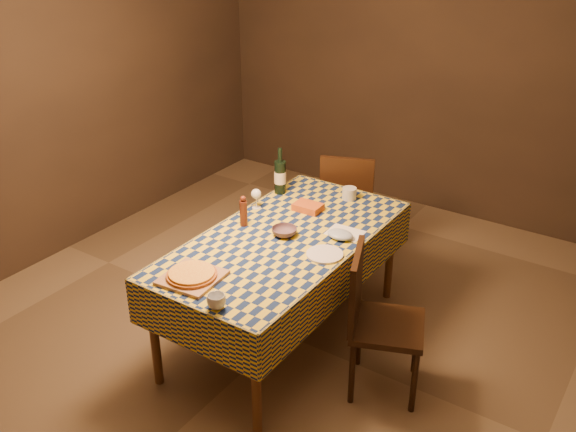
{
  "coord_description": "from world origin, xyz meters",
  "views": [
    {
      "loc": [
        2.02,
        -2.98,
        2.72
      ],
      "look_at": [
        0.0,
        0.05,
        0.9
      ],
      "focal_mm": 40.0,
      "sensor_mm": 36.0,
      "label": 1
    }
  ],
  "objects_px": {
    "wine_bottle": "(280,176)",
    "white_plate": "(325,254)",
    "bowl": "(284,232)",
    "chair_right": "(374,314)",
    "pizza": "(192,274)",
    "chair_far": "(347,200)",
    "dining_table": "(284,247)",
    "cutting_board": "(192,278)"
  },
  "relations": [
    {
      "from": "dining_table",
      "to": "chair_far",
      "type": "height_order",
      "value": "chair_far"
    },
    {
      "from": "wine_bottle",
      "to": "chair_far",
      "type": "xyz_separation_m",
      "value": [
        0.23,
        0.63,
        -0.38
      ]
    },
    {
      "from": "white_plate",
      "to": "chair_far",
      "type": "distance_m",
      "value": 1.36
    },
    {
      "from": "dining_table",
      "to": "pizza",
      "type": "distance_m",
      "value": 0.73
    },
    {
      "from": "cutting_board",
      "to": "pizza",
      "type": "bearing_deg",
      "value": 0.0
    },
    {
      "from": "pizza",
      "to": "wine_bottle",
      "type": "height_order",
      "value": "wine_bottle"
    },
    {
      "from": "dining_table",
      "to": "chair_far",
      "type": "bearing_deg",
      "value": 98.58
    },
    {
      "from": "bowl",
      "to": "wine_bottle",
      "type": "relative_size",
      "value": 0.47
    },
    {
      "from": "cutting_board",
      "to": "chair_right",
      "type": "relative_size",
      "value": 0.34
    },
    {
      "from": "wine_bottle",
      "to": "white_plate",
      "type": "distance_m",
      "value": 0.97
    },
    {
      "from": "dining_table",
      "to": "bowl",
      "type": "bearing_deg",
      "value": 115.41
    },
    {
      "from": "wine_bottle",
      "to": "chair_far",
      "type": "distance_m",
      "value": 0.77
    },
    {
      "from": "white_plate",
      "to": "pizza",
      "type": "bearing_deg",
      "value": -126.94
    },
    {
      "from": "pizza",
      "to": "chair_right",
      "type": "relative_size",
      "value": 0.36
    },
    {
      "from": "bowl",
      "to": "wine_bottle",
      "type": "xyz_separation_m",
      "value": [
        -0.4,
        0.53,
        0.1
      ]
    },
    {
      "from": "bowl",
      "to": "chair_right",
      "type": "height_order",
      "value": "chair_right"
    },
    {
      "from": "pizza",
      "to": "chair_far",
      "type": "xyz_separation_m",
      "value": [
        -0.03,
        1.89,
        -0.28
      ]
    },
    {
      "from": "cutting_board",
      "to": "chair_far",
      "type": "relative_size",
      "value": 0.34
    },
    {
      "from": "chair_far",
      "to": "chair_right",
      "type": "height_order",
      "value": "same"
    },
    {
      "from": "bowl",
      "to": "chair_right",
      "type": "relative_size",
      "value": 0.17
    },
    {
      "from": "chair_far",
      "to": "wine_bottle",
      "type": "bearing_deg",
      "value": -109.91
    },
    {
      "from": "dining_table",
      "to": "chair_right",
      "type": "height_order",
      "value": "chair_right"
    },
    {
      "from": "wine_bottle",
      "to": "bowl",
      "type": "bearing_deg",
      "value": -53.37
    },
    {
      "from": "pizza",
      "to": "wine_bottle",
      "type": "distance_m",
      "value": 1.29
    },
    {
      "from": "cutting_board",
      "to": "white_plate",
      "type": "relative_size",
      "value": 1.39
    },
    {
      "from": "bowl",
      "to": "chair_far",
      "type": "distance_m",
      "value": 1.2
    },
    {
      "from": "wine_bottle",
      "to": "pizza",
      "type": "bearing_deg",
      "value": -78.63
    },
    {
      "from": "dining_table",
      "to": "pizza",
      "type": "bearing_deg",
      "value": -102.24
    },
    {
      "from": "white_plate",
      "to": "chair_right",
      "type": "bearing_deg",
      "value": -9.49
    },
    {
      "from": "dining_table",
      "to": "pizza",
      "type": "relative_size",
      "value": 5.56
    },
    {
      "from": "wine_bottle",
      "to": "chair_far",
      "type": "bearing_deg",
      "value": 70.09
    },
    {
      "from": "wine_bottle",
      "to": "white_plate",
      "type": "relative_size",
      "value": 1.53
    },
    {
      "from": "wine_bottle",
      "to": "chair_right",
      "type": "distance_m",
      "value": 1.37
    },
    {
      "from": "cutting_board",
      "to": "wine_bottle",
      "type": "height_order",
      "value": "wine_bottle"
    },
    {
      "from": "dining_table",
      "to": "chair_far",
      "type": "relative_size",
      "value": 1.98
    },
    {
      "from": "white_plate",
      "to": "wine_bottle",
      "type": "bearing_deg",
      "value": 140.69
    },
    {
      "from": "wine_bottle",
      "to": "dining_table",
      "type": "bearing_deg",
      "value": -53.8
    },
    {
      "from": "dining_table",
      "to": "chair_right",
      "type": "relative_size",
      "value": 1.98
    },
    {
      "from": "pizza",
      "to": "chair_right",
      "type": "bearing_deg",
      "value": 33.91
    },
    {
      "from": "pizza",
      "to": "white_plate",
      "type": "distance_m",
      "value": 0.82
    },
    {
      "from": "cutting_board",
      "to": "wine_bottle",
      "type": "relative_size",
      "value": 0.91
    },
    {
      "from": "chair_far",
      "to": "chair_right",
      "type": "bearing_deg",
      "value": -55.35
    }
  ]
}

